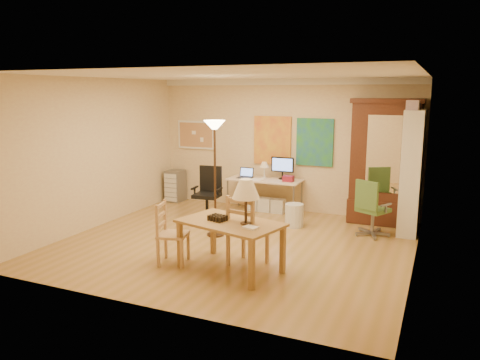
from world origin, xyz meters
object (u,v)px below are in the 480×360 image
at_px(bookshelf, 411,173).
at_px(computer_desk, 266,192).
at_px(dining_table, 236,213).
at_px(office_chair_black, 208,205).
at_px(armoire, 384,170).
at_px(office_chair_green, 371,221).

bearing_deg(bookshelf, computer_desk, 172.76).
distance_m(dining_table, office_chair_black, 2.83).
xyz_separation_m(dining_table, bookshelf, (2.04, 2.88, 0.24)).
distance_m(computer_desk, armoire, 2.37).
relative_size(dining_table, office_chair_green, 1.58).
distance_m(dining_table, armoire, 3.66).
bearing_deg(bookshelf, armoire, 138.84).
height_order(office_chair_green, bookshelf, bookshelf).
distance_m(office_chair_green, bookshelf, 1.09).
xyz_separation_m(armoire, bookshelf, (0.50, -0.44, 0.06)).
bearing_deg(dining_table, armoire, 65.08).
xyz_separation_m(computer_desk, office_chair_green, (2.23, -0.83, -0.15)).
relative_size(dining_table, bookshelf, 0.73).
relative_size(dining_table, armoire, 0.67).
bearing_deg(armoire, office_chair_black, -161.48).
height_order(dining_table, bookshelf, bookshelf).
xyz_separation_m(office_chair_green, armoire, (0.06, 0.91, 0.75)).
xyz_separation_m(office_chair_black, armoire, (3.15, 1.06, 0.74)).
relative_size(computer_desk, bookshelf, 0.70).
xyz_separation_m(dining_table, office_chair_black, (-1.61, 2.26, -0.56)).
bearing_deg(office_chair_black, armoire, 18.52).
bearing_deg(armoire, office_chair_green, -94.05).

